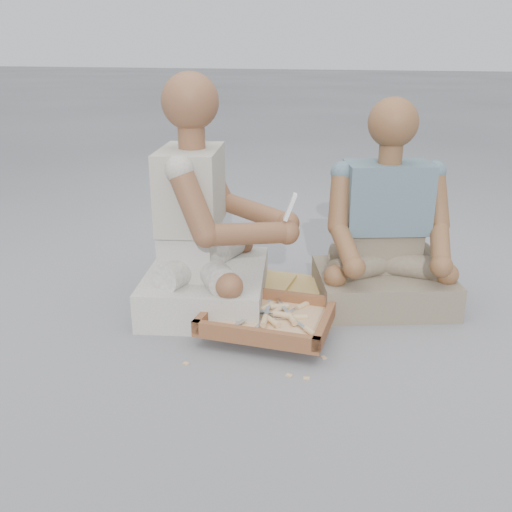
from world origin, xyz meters
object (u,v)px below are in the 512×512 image
(craftsman, at_px, (204,231))
(companion, at_px, (385,239))
(tool_tray, at_px, (268,318))
(carved_panel, at_px, (264,294))

(craftsman, relative_size, companion, 1.11)
(craftsman, height_order, companion, craftsman)
(tool_tray, bearing_deg, companion, 50.33)
(carved_panel, distance_m, craftsman, 0.38)
(carved_panel, xyz_separation_m, tool_tray, (0.11, -0.30, 0.04))
(carved_panel, xyz_separation_m, craftsman, (-0.21, -0.12, 0.29))
(craftsman, bearing_deg, carved_panel, 105.57)
(carved_panel, height_order, craftsman, craftsman)
(tool_tray, height_order, craftsman, craftsman)
(carved_panel, height_order, tool_tray, tool_tray)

